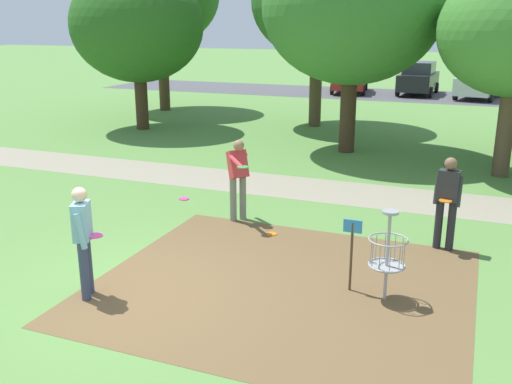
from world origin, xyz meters
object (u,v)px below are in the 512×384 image
at_px(player_foreground_watching, 447,198).
at_px(frisbee_mid_grass, 272,234).
at_px(frisbee_near_basket, 184,199).
at_px(disc_golf_basket, 384,251).
at_px(parked_car_leftmost, 350,77).
at_px(tree_mid_left, 353,7).
at_px(parked_car_center_left, 418,78).
at_px(tree_near_right, 318,1).
at_px(tree_far_right, 137,26).
at_px(player_throwing, 238,175).
at_px(parked_car_center_right, 480,82).
at_px(player_waiting_left, 83,236).

xyz_separation_m(player_foreground_watching, frisbee_mid_grass, (-3.16, -0.46, -0.96)).
bearing_deg(frisbee_near_basket, disc_golf_basket, -32.81).
bearing_deg(player_foreground_watching, parked_car_leftmost, 106.66).
bearing_deg(tree_mid_left, parked_car_center_left, 88.79).
distance_m(tree_near_right, parked_car_leftmost, 12.49).
relative_size(player_foreground_watching, tree_far_right, 0.29).
bearing_deg(tree_far_right, parked_car_center_left, 60.77).
relative_size(player_throwing, parked_car_center_left, 0.40).
xyz_separation_m(disc_golf_basket, parked_car_center_left, (-2.45, 26.34, 0.17)).
relative_size(tree_near_right, parked_car_center_right, 1.55).
height_order(player_foreground_watching, tree_far_right, tree_far_right).
bearing_deg(tree_near_right, frisbee_near_basket, -90.37).
relative_size(disc_golf_basket, frisbee_mid_grass, 6.67).
bearing_deg(player_foreground_watching, parked_car_center_right, 89.62).
bearing_deg(player_throwing, parked_car_center_left, 87.77).
distance_m(player_foreground_watching, tree_far_right, 14.84).
bearing_deg(frisbee_near_basket, tree_mid_left, 70.12).
bearing_deg(player_throwing, tree_mid_left, 85.50).
height_order(player_waiting_left, tree_far_right, tree_far_right).
relative_size(disc_golf_basket, player_throwing, 0.81).
bearing_deg(tree_mid_left, player_foreground_watching, -64.76).
bearing_deg(tree_near_right, player_waiting_left, -86.46).
bearing_deg(player_waiting_left, disc_golf_basket, 20.85).
bearing_deg(frisbee_mid_grass, parked_car_center_right, 82.05).
distance_m(disc_golf_basket, parked_car_center_left, 26.45).
relative_size(frisbee_mid_grass, tree_far_right, 0.03).
bearing_deg(tree_far_right, player_waiting_left, -60.77).
height_order(disc_golf_basket, tree_near_right, tree_near_right).
bearing_deg(parked_car_center_right, parked_car_center_left, 168.02).
height_order(player_waiting_left, frisbee_near_basket, player_waiting_left).
relative_size(tree_near_right, tree_mid_left, 1.02).
height_order(player_foreground_watching, frisbee_mid_grass, player_foreground_watching).
bearing_deg(frisbee_mid_grass, tree_far_right, 133.87).
relative_size(tree_mid_left, parked_car_center_left, 1.59).
bearing_deg(player_throwing, parked_car_center_right, 79.62).
height_order(player_throwing, frisbee_near_basket, player_throwing).
height_order(player_waiting_left, tree_mid_left, tree_mid_left).
relative_size(tree_near_right, parked_car_center_left, 1.62).
distance_m(parked_car_leftmost, parked_car_center_left, 3.90).
xyz_separation_m(parked_car_leftmost, parked_car_center_left, (3.88, 0.43, 0.00)).
height_order(frisbee_mid_grass, parked_car_center_right, parked_car_center_right).
bearing_deg(player_throwing, disc_golf_basket, -35.89).
xyz_separation_m(player_foreground_watching, tree_near_right, (-5.79, 11.70, 3.78)).
relative_size(player_throwing, player_waiting_left, 1.00).
height_order(frisbee_mid_grass, parked_car_leftmost, parked_car_leftmost).
bearing_deg(player_throwing, tree_near_right, 98.31).
bearing_deg(tree_near_right, player_foreground_watching, -63.67).
bearing_deg(frisbee_near_basket, tree_far_right, 128.07).
height_order(player_throwing, parked_car_center_left, parked_car_center_left).
xyz_separation_m(frisbee_near_basket, tree_near_right, (0.07, 10.76, 4.74)).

